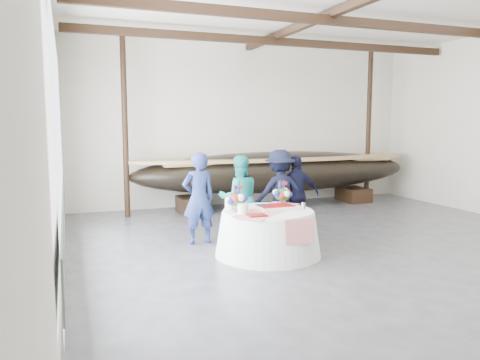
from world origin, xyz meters
name	(u,v)px	position (x,y,z in m)	size (l,w,h in m)	color
floor	(373,258)	(0.00, 0.00, 0.00)	(10.00, 12.00, 0.01)	#3D3D42
wall_back	(246,125)	(0.00, 6.00, 2.25)	(10.00, 0.02, 4.50)	silver
wall_left	(54,128)	(-5.00, 0.00, 2.25)	(0.02, 12.00, 4.50)	silver
pavilion_structure	(351,27)	(0.00, 0.86, 4.00)	(9.80, 11.76, 4.50)	black
open_bay	(60,155)	(-4.95, 1.00, 1.83)	(0.03, 7.00, 3.20)	silver
longboat_display	(278,172)	(0.60, 5.10, 0.98)	(8.15, 1.63, 1.53)	black
banquet_table	(268,233)	(-1.60, 0.84, 0.40)	(1.86, 1.86, 0.80)	white
tabletop_items	(261,201)	(-1.68, 0.99, 0.94)	(1.65, 1.55, 0.40)	red
guest_woman_blue	(199,198)	(-2.53, 2.02, 0.88)	(0.64, 0.42, 1.76)	navy
guest_woman_teal	(239,198)	(-1.70, 2.04, 0.84)	(0.82, 0.64, 1.68)	teal
guest_man_left	(280,193)	(-0.77, 2.12, 0.88)	(1.14, 0.66, 1.77)	black
guest_man_right	(297,195)	(-0.38, 2.11, 0.82)	(0.96, 0.40, 1.64)	black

